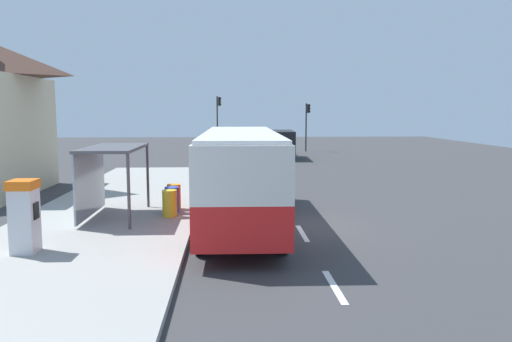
{
  "coord_description": "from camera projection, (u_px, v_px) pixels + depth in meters",
  "views": [
    {
      "loc": [
        -2.09,
        -16.91,
        3.91
      ],
      "look_at": [
        -1.0,
        3.49,
        1.5
      ],
      "focal_mm": 35.78,
      "sensor_mm": 36.0,
      "label": 1
    }
  ],
  "objects": [
    {
      "name": "ground_plane",
      "position": [
        263.0,
        175.0,
        31.23
      ],
      "size": [
        56.0,
        92.0,
        0.04
      ],
      "primitive_type": "cube",
      "color": "#38383A"
    },
    {
      "name": "sidewalk_platform",
      "position": [
        114.0,
        214.0,
        18.97
      ],
      "size": [
        6.2,
        30.0,
        0.18
      ],
      "primitive_type": "cube",
      "color": "#999993",
      "rests_on": "ground"
    },
    {
      "name": "lane_stripe_seg_0",
      "position": [
        334.0,
        286.0,
        11.4
      ],
      "size": [
        0.16,
        2.2,
        0.01
      ],
      "primitive_type": "cube",
      "color": "silver",
      "rests_on": "ground"
    },
    {
      "name": "lane_stripe_seg_1",
      "position": [
        302.0,
        233.0,
        16.36
      ],
      "size": [
        0.16,
        2.2,
        0.01
      ],
      "primitive_type": "cube",
      "color": "silver",
      "rests_on": "ground"
    },
    {
      "name": "lane_stripe_seg_2",
      "position": [
        285.0,
        205.0,
        21.32
      ],
      "size": [
        0.16,
        2.2,
        0.01
      ],
      "primitive_type": "cube",
      "color": "silver",
      "rests_on": "ground"
    },
    {
      "name": "lane_stripe_seg_3",
      "position": [
        274.0,
        187.0,
        26.28
      ],
      "size": [
        0.16,
        2.2,
        0.01
      ],
      "primitive_type": "cube",
      "color": "silver",
      "rests_on": "ground"
    },
    {
      "name": "lane_stripe_seg_4",
      "position": [
        267.0,
        175.0,
        31.24
      ],
      "size": [
        0.16,
        2.2,
        0.01
      ],
      "primitive_type": "cube",
      "color": "silver",
      "rests_on": "ground"
    },
    {
      "name": "lane_stripe_seg_5",
      "position": [
        262.0,
        166.0,
        36.2
      ],
      "size": [
        0.16,
        2.2,
        0.01
      ],
      "primitive_type": "cube",
      "color": "silver",
      "rests_on": "ground"
    },
    {
      "name": "lane_stripe_seg_6",
      "position": [
        258.0,
        160.0,
        41.15
      ],
      "size": [
        0.16,
        2.2,
        0.01
      ],
      "primitive_type": "cube",
      "color": "silver",
      "rests_on": "ground"
    },
    {
      "name": "lane_stripe_seg_7",
      "position": [
        255.0,
        154.0,
        46.11
      ],
      "size": [
        0.16,
        2.2,
        0.01
      ],
      "primitive_type": "cube",
      "color": "silver",
      "rests_on": "ground"
    },
    {
      "name": "bus",
      "position": [
        240.0,
        171.0,
        17.54
      ],
      "size": [
        2.67,
        11.04,
        3.21
      ],
      "color": "red",
      "rests_on": "ground"
    },
    {
      "name": "white_van",
      "position": [
        281.0,
        142.0,
        41.88
      ],
      "size": [
        2.24,
        5.29,
        2.3
      ],
      "color": "black",
      "rests_on": "ground"
    },
    {
      "name": "sedan_near",
      "position": [
        277.0,
        146.0,
        46.15
      ],
      "size": [
        1.86,
        4.41,
        1.52
      ],
      "color": "navy",
      "rests_on": "ground"
    },
    {
      "name": "ticket_machine",
      "position": [
        24.0,
        216.0,
        13.41
      ],
      "size": [
        0.66,
        0.76,
        1.94
      ],
      "color": "silver",
      "rests_on": "sidewalk_platform"
    },
    {
      "name": "recycling_bin_yellow",
      "position": [
        170.0,
        203.0,
        18.07
      ],
      "size": [
        0.52,
        0.52,
        0.95
      ],
      "primitive_type": "cylinder",
      "color": "yellow",
      "rests_on": "sidewalk_platform"
    },
    {
      "name": "recycling_bin_blue",
      "position": [
        172.0,
        200.0,
        18.77
      ],
      "size": [
        0.52,
        0.52,
        0.95
      ],
      "primitive_type": "cylinder",
      "color": "blue",
      "rests_on": "sidewalk_platform"
    },
    {
      "name": "recycling_bin_orange",
      "position": [
        174.0,
        197.0,
        19.46
      ],
      "size": [
        0.52,
        0.52,
        0.95
      ],
      "primitive_type": "cylinder",
      "color": "orange",
      "rests_on": "sidewalk_platform"
    },
    {
      "name": "traffic_light_near_side",
      "position": [
        307.0,
        119.0,
        49.28
      ],
      "size": [
        0.49,
        0.28,
        4.64
      ],
      "color": "#2D2D2D",
      "rests_on": "ground"
    },
    {
      "name": "traffic_light_far_side",
      "position": [
        218.0,
        115.0,
        49.56
      ],
      "size": [
        0.49,
        0.28,
        5.32
      ],
      "color": "#2D2D2D",
      "rests_on": "ground"
    },
    {
      "name": "bus_shelter",
      "position": [
        105.0,
        163.0,
        17.78
      ],
      "size": [
        1.8,
        4.0,
        2.5
      ],
      "color": "#4C4C51",
      "rests_on": "sidewalk_platform"
    }
  ]
}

